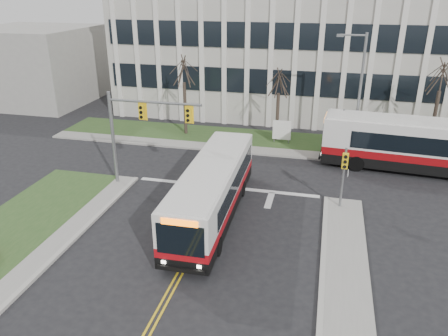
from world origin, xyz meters
TOP-DOWN VIEW (x-y plane):
  - ground at (0.00, 0.00)m, footprint 120.00×120.00m
  - sidewalk_cross at (5.00, 15.20)m, footprint 44.00×1.60m
  - building_lawn at (5.00, 18.00)m, footprint 44.00×5.00m
  - office_building at (5.00, 30.00)m, footprint 40.00×16.00m
  - building_annex at (-26.00, 26.00)m, footprint 12.00×12.00m
  - mast_arm_signal at (-5.62, 7.16)m, footprint 6.11×0.38m
  - signal_pole_near at (7.20, 6.90)m, footprint 0.34×0.39m
  - signal_pole_far at (7.20, 15.40)m, footprint 0.34×0.39m
  - streetlight at (8.03, 16.20)m, footprint 2.15×0.25m
  - directory_sign at (2.50, 17.50)m, footprint 1.50×0.12m
  - tree_left at (-6.00, 18.00)m, footprint 1.80×1.80m
  - tree_mid at (2.00, 18.20)m, footprint 1.80×1.80m
  - tree_right at (14.00, 18.00)m, footprint 1.80×1.80m
  - bus_main at (0.10, 4.26)m, footprint 2.74×11.80m
  - bus_cross at (12.73, 14.00)m, footprint 13.80×4.08m

SIDE VIEW (x-z plane):
  - ground at x=0.00m, z-range 0.00..0.00m
  - building_lawn at x=5.00m, z-range 0.00..0.12m
  - sidewalk_cross at x=5.00m, z-range 0.00..0.14m
  - directory_sign at x=2.50m, z-range 0.17..2.17m
  - bus_main at x=0.10m, z-range 0.00..3.14m
  - bus_cross at x=12.73m, z-range 0.00..3.63m
  - signal_pole_near at x=7.20m, z-range 0.60..4.40m
  - signal_pole_far at x=7.20m, z-range 0.60..4.40m
  - building_annex at x=-26.00m, z-range 0.00..8.00m
  - mast_arm_signal at x=-5.62m, z-range 1.16..7.36m
  - tree_mid at x=2.00m, z-range 1.47..8.29m
  - streetlight at x=8.03m, z-range 0.59..9.79m
  - tree_left at x=-6.00m, z-range 1.66..9.36m
  - tree_right at x=14.00m, z-range 1.78..10.03m
  - office_building at x=5.00m, z-range 0.00..12.00m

